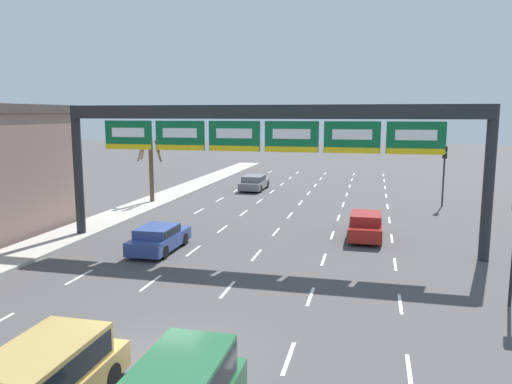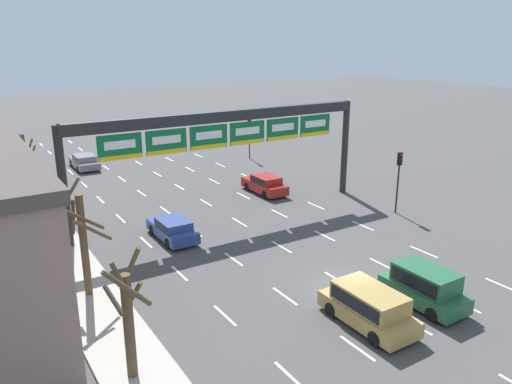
{
  "view_description": "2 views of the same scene",
  "coord_description": "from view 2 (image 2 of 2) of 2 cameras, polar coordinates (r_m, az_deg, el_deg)",
  "views": [
    {
      "loc": [
        5.46,
        -12.15,
        6.89
      ],
      "look_at": [
        -0.24,
        11.9,
        3.01
      ],
      "focal_mm": 35.0,
      "sensor_mm": 36.0,
      "label": 1
    },
    {
      "loc": [
        -15.93,
        -16.46,
        11.82
      ],
      "look_at": [
        0.6,
        9.83,
        2.35
      ],
      "focal_mm": 35.0,
      "sensor_mm": 36.0,
      "label": 2
    }
  ],
  "objects": [
    {
      "name": "traffic_light_mid_block",
      "position": [
        51.59,
        -0.74,
        7.38
      ],
      "size": [
        0.3,
        0.35,
        4.52
      ],
      "color": "black",
      "rests_on": "ground_plane"
    },
    {
      "name": "sidewalk_left",
      "position": [
        20.74,
        -14.22,
        -18.12
      ],
      "size": [
        2.8,
        110.0,
        0.15
      ],
      "color": "#A8A399",
      "rests_on": "ground_plane"
    },
    {
      "name": "car_grey",
      "position": [
        50.62,
        -19.04,
        3.37
      ],
      "size": [
        1.96,
        4.72,
        1.35
      ],
      "color": "slate",
      "rests_on": "ground_plane"
    },
    {
      "name": "lane_dashes",
      "position": [
        35.93,
        -3.93,
        -2.28
      ],
      "size": [
        13.32,
        67.0,
        0.01
      ],
      "color": "white",
      "rests_on": "ground_plane"
    },
    {
      "name": "traffic_light_near_gantry",
      "position": [
        36.16,
        16.05,
        2.43
      ],
      "size": [
        0.3,
        0.35,
        4.4
      ],
      "color": "black",
      "rests_on": "ground_plane"
    },
    {
      "name": "suv_green",
      "position": [
        24.64,
        18.71,
        -10.02
      ],
      "size": [
        1.85,
        4.04,
        1.84
      ],
      "color": "#235B38",
      "rests_on": "ground_plane"
    },
    {
      "name": "ground_plane",
      "position": [
        25.77,
        10.75,
        -10.66
      ],
      "size": [
        220.0,
        220.0,
        0.0
      ],
      "primitive_type": "plane",
      "color": "#474444"
    },
    {
      "name": "tree_bare_third",
      "position": [
        40.94,
        -24.85,
        2.9
      ],
      "size": [
        1.82,
        1.78,
        5.08
      ],
      "color": "brown",
      "rests_on": "sidewalk_left"
    },
    {
      "name": "tree_bare_second",
      "position": [
        24.53,
        -19.14,
        -5.09
      ],
      "size": [
        2.21,
        2.24,
        5.55
      ],
      "color": "brown",
      "rests_on": "sidewalk_left"
    },
    {
      "name": "tree_bare_closest",
      "position": [
        18.46,
        -14.42,
        -13.48
      ],
      "size": [
        1.6,
        1.61,
        4.95
      ],
      "color": "brown",
      "rests_on": "sidewalk_left"
    },
    {
      "name": "car_blue",
      "position": [
        31.22,
        -9.49,
        -4.12
      ],
      "size": [
        1.84,
        4.29,
        1.32
      ],
      "color": "navy",
      "rests_on": "ground_plane"
    },
    {
      "name": "suv_gold",
      "position": [
        22.44,
        12.76,
        -12.49
      ],
      "size": [
        1.98,
        4.48,
        1.69
      ],
      "color": "#A88947",
      "rests_on": "ground_plane"
    },
    {
      "name": "car_red",
      "position": [
        40.02,
        1.03,
        0.95
      ],
      "size": [
        1.8,
        4.46,
        1.46
      ],
      "color": "maroon",
      "rests_on": "ground_plane"
    },
    {
      "name": "sign_gantry",
      "position": [
        33.65,
        -3.41,
        6.95
      ],
      "size": [
        21.9,
        0.7,
        7.34
      ],
      "color": "#232628",
      "rests_on": "ground_plane"
    }
  ]
}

